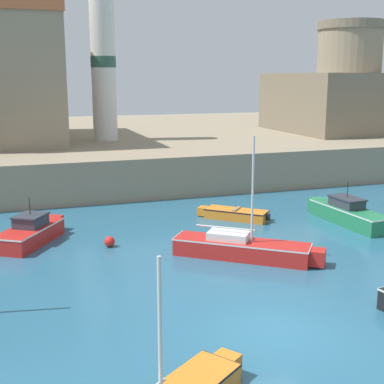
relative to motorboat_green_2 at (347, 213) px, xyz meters
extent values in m
plane|color=#28607F|center=(-10.01, -10.54, -0.58)|extent=(200.00, 200.00, 0.00)
cube|color=gray|center=(-10.01, 28.90, 0.84)|extent=(120.00, 40.00, 2.83)
cube|color=#237A4C|center=(0.01, -0.17, -0.12)|extent=(1.85, 5.53, 0.92)
cube|color=#237A4C|center=(-0.18, 2.89, -0.12)|extent=(0.88, 0.73, 0.78)
cube|color=white|center=(0.01, -0.17, 0.30)|extent=(1.87, 5.59, 0.07)
cube|color=#333842|center=(-0.01, 0.10, 0.58)|extent=(1.25, 1.97, 0.48)
cube|color=#2D333D|center=(-0.01, 0.10, 0.86)|extent=(1.34, 2.14, 0.08)
cylinder|color=black|center=(-0.01, 0.10, 1.35)|extent=(0.04, 0.04, 0.90)
cube|color=red|center=(-17.15, 1.83, -0.16)|extent=(3.63, 4.40, 0.84)
cube|color=red|center=(-15.83, 3.90, -0.16)|extent=(1.17, 1.12, 0.71)
cube|color=white|center=(-17.15, 1.83, 0.22)|extent=(3.67, 4.44, 0.07)
cube|color=#333842|center=(-17.04, 2.00, 0.52)|extent=(1.83, 1.89, 0.52)
cube|color=#2D333D|center=(-17.04, 2.00, 0.82)|extent=(1.97, 2.04, 0.08)
cylinder|color=black|center=(-17.04, 2.00, 1.31)|extent=(0.04, 0.04, 0.90)
cube|color=red|center=(-8.08, -3.50, -0.17)|extent=(5.77, 4.92, 0.81)
cube|color=red|center=(-5.38, -5.58, -0.17)|extent=(1.02, 1.05, 0.69)
cube|color=white|center=(-8.08, -3.50, 0.19)|extent=(5.83, 4.97, 0.07)
cylinder|color=silver|center=(-7.72, -3.78, 2.63)|extent=(0.10, 0.10, 4.80)
cylinder|color=silver|center=(-8.69, -3.03, 0.78)|extent=(2.24, 1.75, 0.08)
cube|color=silver|center=(-8.57, -3.13, 0.41)|extent=(2.09, 1.94, 0.36)
cube|color=orange|center=(-12.52, -12.48, -0.21)|extent=(0.84, 0.87, 0.62)
cylinder|color=silver|center=(-14.85, -14.13, 1.95)|extent=(0.10, 0.10, 3.58)
cube|color=orange|center=(-5.59, 2.78, -0.29)|extent=(3.47, 3.35, 0.58)
cube|color=orange|center=(-7.11, 4.18, -0.29)|extent=(0.89, 0.89, 0.49)
cube|color=black|center=(-5.59, 2.78, -0.04)|extent=(3.51, 3.38, 0.07)
cube|color=#997F5B|center=(-5.59, 2.78, 0.04)|extent=(0.87, 0.92, 0.08)
cube|color=black|center=(-4.19, 1.49, -0.24)|extent=(0.28, 0.28, 0.36)
sphere|color=red|center=(-13.48, 0.05, -0.32)|extent=(0.52, 0.52, 0.52)
cube|color=gray|center=(-18.01, 23.33, 7.14)|extent=(8.88, 16.29, 9.78)
cube|color=#796C57|center=(13.99, 20.78, 5.05)|extent=(12.84, 12.84, 5.59)
cylinder|color=gray|center=(13.99, 20.78, 7.08)|extent=(6.11, 6.11, 9.67)
cylinder|color=#796C57|center=(13.99, 20.78, 12.32)|extent=(6.41, 6.41, 0.80)
cylinder|color=silver|center=(-10.01, 20.42, 8.12)|extent=(2.01, 2.01, 11.75)
cylinder|color=#2D5647|center=(-10.01, 20.42, 8.71)|extent=(2.07, 2.07, 0.90)
camera|label=1|loc=(-17.73, -24.76, 7.55)|focal=50.00mm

